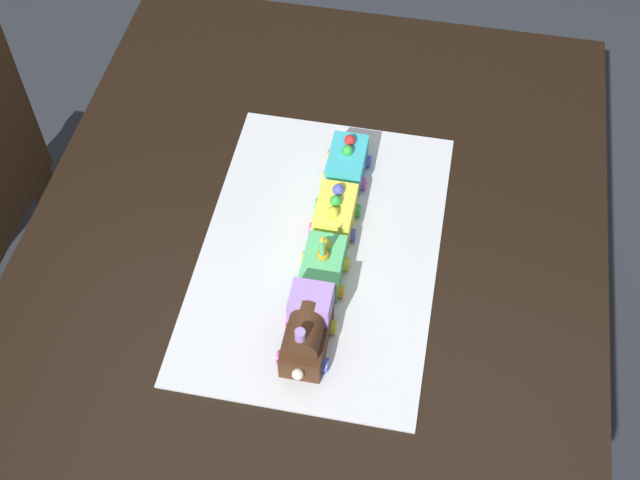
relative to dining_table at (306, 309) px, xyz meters
name	(u,v)px	position (x,y,z in m)	size (l,w,h in m)	color
ground_plane	(310,450)	(0.00, 0.00, -0.63)	(8.00, 8.00, 0.00)	#2D3038
dining_table	(306,309)	(0.00, 0.00, 0.00)	(1.40, 1.00, 0.74)	black
cake_board	(320,251)	(0.05, -0.02, 0.11)	(0.60, 0.40, 0.00)	silver
cake_locomotive	(307,329)	(-0.13, -0.03, 0.16)	(0.14, 0.08, 0.12)	#472816
cake_car_tanker_mint_green	(323,268)	(0.00, -0.03, 0.14)	(0.10, 0.08, 0.07)	#59CC7A
cake_car_flatbed_lemon	(335,213)	(0.11, -0.03, 0.14)	(0.10, 0.08, 0.07)	#F4E04C
cake_car_caboose_turquoise	(347,163)	(0.23, -0.03, 0.14)	(0.10, 0.08, 0.07)	#38B7C6
birthday_candle	(322,245)	(-0.01, -0.03, 0.21)	(0.01, 0.01, 0.05)	#66D872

